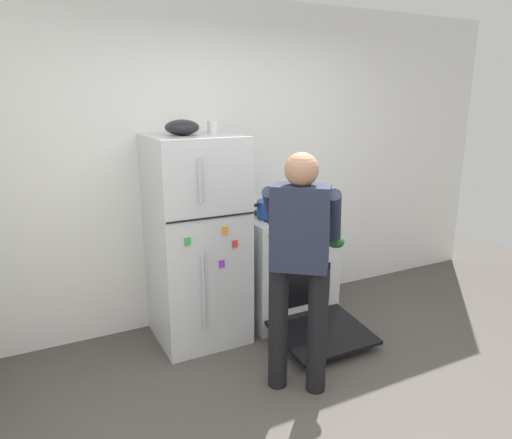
{
  "coord_description": "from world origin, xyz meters",
  "views": [
    {
      "loc": [
        -1.55,
        -1.77,
        1.92
      ],
      "look_at": [
        0.03,
        1.32,
        1.0
      ],
      "focal_mm": 32.72,
      "sensor_mm": 36.0,
      "label": 1
    }
  ],
  "objects_px": {
    "refrigerator": "(196,240)",
    "coffee_mug": "(213,127)",
    "person_cook": "(300,253)",
    "red_pot": "(271,209)",
    "pepper_mill": "(302,196)",
    "mixing_bowl": "(182,127)",
    "stove_range": "(285,267)"
  },
  "relations": [
    {
      "from": "refrigerator",
      "to": "coffee_mug",
      "type": "distance_m",
      "value": 0.89
    },
    {
      "from": "person_cook",
      "to": "red_pot",
      "type": "height_order",
      "value": "person_cook"
    },
    {
      "from": "red_pot",
      "to": "pepper_mill",
      "type": "distance_m",
      "value": 0.52
    },
    {
      "from": "red_pot",
      "to": "mixing_bowl",
      "type": "distance_m",
      "value": 1.0
    },
    {
      "from": "person_cook",
      "to": "mixing_bowl",
      "type": "bearing_deg",
      "value": 114.44
    },
    {
      "from": "person_cook",
      "to": "pepper_mill",
      "type": "relative_size",
      "value": 9.01
    },
    {
      "from": "pepper_mill",
      "to": "coffee_mug",
      "type": "bearing_deg",
      "value": -170.77
    },
    {
      "from": "red_pot",
      "to": "coffee_mug",
      "type": "height_order",
      "value": "coffee_mug"
    },
    {
      "from": "red_pot",
      "to": "mixing_bowl",
      "type": "height_order",
      "value": "mixing_bowl"
    },
    {
      "from": "red_pot",
      "to": "coffee_mug",
      "type": "relative_size",
      "value": 3.03
    },
    {
      "from": "red_pot",
      "to": "coffee_mug",
      "type": "xyz_separation_m",
      "value": [
        -0.46,
        0.1,
        0.68
      ]
    },
    {
      "from": "person_cook",
      "to": "pepper_mill",
      "type": "height_order",
      "value": "person_cook"
    },
    {
      "from": "mixing_bowl",
      "to": "red_pot",
      "type": "bearing_deg",
      "value": -3.94
    },
    {
      "from": "red_pot",
      "to": "stove_range",
      "type": "bearing_deg",
      "value": 11.26
    },
    {
      "from": "refrigerator",
      "to": "mixing_bowl",
      "type": "relative_size",
      "value": 6.49
    },
    {
      "from": "refrigerator",
      "to": "red_pot",
      "type": "distance_m",
      "value": 0.67
    },
    {
      "from": "person_cook",
      "to": "mixing_bowl",
      "type": "relative_size",
      "value": 6.32
    },
    {
      "from": "refrigerator",
      "to": "mixing_bowl",
      "type": "bearing_deg",
      "value": 179.77
    },
    {
      "from": "stove_range",
      "to": "red_pot",
      "type": "bearing_deg",
      "value": -168.74
    },
    {
      "from": "coffee_mug",
      "to": "pepper_mill",
      "type": "relative_size",
      "value": 0.63
    },
    {
      "from": "mixing_bowl",
      "to": "stove_range",
      "type": "bearing_deg",
      "value": -1.17
    },
    {
      "from": "refrigerator",
      "to": "coffee_mug",
      "type": "height_order",
      "value": "coffee_mug"
    },
    {
      "from": "red_pot",
      "to": "pepper_mill",
      "type": "bearing_deg",
      "value": 28.52
    },
    {
      "from": "refrigerator",
      "to": "red_pot",
      "type": "bearing_deg",
      "value": -4.4
    },
    {
      "from": "stove_range",
      "to": "red_pot",
      "type": "relative_size",
      "value": 3.65
    },
    {
      "from": "pepper_mill",
      "to": "stove_range",
      "type": "bearing_deg",
      "value": -143.98
    },
    {
      "from": "refrigerator",
      "to": "mixing_bowl",
      "type": "distance_m",
      "value": 0.88
    },
    {
      "from": "stove_range",
      "to": "mixing_bowl",
      "type": "bearing_deg",
      "value": 178.83
    },
    {
      "from": "stove_range",
      "to": "person_cook",
      "type": "bearing_deg",
      "value": -115.47
    },
    {
      "from": "person_cook",
      "to": "mixing_bowl",
      "type": "height_order",
      "value": "mixing_bowl"
    },
    {
      "from": "refrigerator",
      "to": "red_pot",
      "type": "height_order",
      "value": "refrigerator"
    },
    {
      "from": "mixing_bowl",
      "to": "pepper_mill",
      "type": "bearing_deg",
      "value": 9.58
    }
  ]
}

